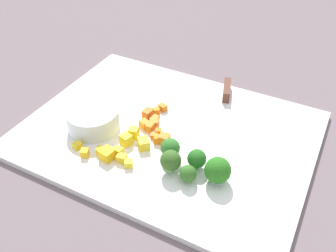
% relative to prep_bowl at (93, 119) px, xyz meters
% --- Properties ---
extents(ground_plane, '(4.00, 4.00, 0.00)m').
position_rel_prep_bowl_xyz_m(ground_plane, '(-0.13, -0.06, -0.03)').
color(ground_plane, slate).
extents(cutting_board, '(0.52, 0.39, 0.01)m').
position_rel_prep_bowl_xyz_m(cutting_board, '(-0.13, -0.06, -0.03)').
color(cutting_board, white).
rests_on(cutting_board, ground_plane).
extents(prep_bowl, '(0.10, 0.10, 0.04)m').
position_rel_prep_bowl_xyz_m(prep_bowl, '(0.00, 0.00, 0.00)').
color(prep_bowl, white).
rests_on(prep_bowl, cutting_board).
extents(chef_knife, '(0.10, 0.28, 0.02)m').
position_rel_prep_bowl_xyz_m(chef_knife, '(-0.20, -0.17, -0.01)').
color(chef_knife, silver).
rests_on(chef_knife, cutting_board).
extents(carrot_dice_0, '(0.02, 0.02, 0.01)m').
position_rel_prep_bowl_xyz_m(carrot_dice_0, '(-0.11, -0.03, -0.02)').
color(carrot_dice_0, orange).
rests_on(carrot_dice_0, cutting_board).
extents(carrot_dice_1, '(0.02, 0.02, 0.01)m').
position_rel_prep_bowl_xyz_m(carrot_dice_1, '(-0.10, -0.05, -0.01)').
color(carrot_dice_1, orange).
rests_on(carrot_dice_1, cutting_board).
extents(carrot_dice_2, '(0.02, 0.02, 0.01)m').
position_rel_prep_bowl_xyz_m(carrot_dice_2, '(-0.08, -0.04, -0.01)').
color(carrot_dice_2, orange).
rests_on(carrot_dice_2, cutting_board).
extents(carrot_dice_3, '(0.02, 0.02, 0.01)m').
position_rel_prep_bowl_xyz_m(carrot_dice_3, '(-0.09, -0.11, -0.01)').
color(carrot_dice_3, orange).
rests_on(carrot_dice_3, cutting_board).
extents(carrot_dice_4, '(0.02, 0.02, 0.01)m').
position_rel_prep_bowl_xyz_m(carrot_dice_4, '(-0.13, -0.02, -0.01)').
color(carrot_dice_4, orange).
rests_on(carrot_dice_4, cutting_board).
extents(carrot_dice_5, '(0.02, 0.02, 0.01)m').
position_rel_prep_bowl_xyz_m(carrot_dice_5, '(-0.08, -0.09, -0.01)').
color(carrot_dice_5, orange).
rests_on(carrot_dice_5, cutting_board).
extents(carrot_dice_6, '(0.02, 0.02, 0.02)m').
position_rel_prep_bowl_xyz_m(carrot_dice_6, '(-0.07, -0.07, -0.01)').
color(carrot_dice_6, orange).
rests_on(carrot_dice_6, cutting_board).
extents(carrot_dice_7, '(0.02, 0.02, 0.01)m').
position_rel_prep_bowl_xyz_m(carrot_dice_7, '(-0.12, -0.04, -0.01)').
color(carrot_dice_7, orange).
rests_on(carrot_dice_7, cutting_board).
extents(carrot_dice_8, '(0.02, 0.02, 0.02)m').
position_rel_prep_bowl_xyz_m(carrot_dice_8, '(-0.14, -0.02, -0.01)').
color(carrot_dice_8, orange).
rests_on(carrot_dice_8, cutting_board).
extents(carrot_dice_9, '(0.01, 0.01, 0.01)m').
position_rel_prep_bowl_xyz_m(carrot_dice_9, '(-0.09, -0.07, -0.01)').
color(carrot_dice_9, orange).
rests_on(carrot_dice_9, cutting_board).
extents(carrot_dice_10, '(0.01, 0.01, 0.01)m').
position_rel_prep_bowl_xyz_m(carrot_dice_10, '(-0.10, -0.04, -0.01)').
color(carrot_dice_10, orange).
rests_on(carrot_dice_10, cutting_board).
extents(pepper_dice_0, '(0.01, 0.01, 0.01)m').
position_rel_prep_bowl_xyz_m(pepper_dice_0, '(-0.05, 0.05, -0.01)').
color(pepper_dice_0, yellow).
rests_on(pepper_dice_0, cutting_board).
extents(pepper_dice_1, '(0.02, 0.02, 0.01)m').
position_rel_prep_bowl_xyz_m(pepper_dice_1, '(-0.11, 0.06, -0.01)').
color(pepper_dice_1, yellow).
rests_on(pepper_dice_1, cutting_board).
extents(pepper_dice_2, '(0.02, 0.02, 0.01)m').
position_rel_prep_bowl_xyz_m(pepper_dice_2, '(-0.10, 0.05, -0.01)').
color(pepper_dice_2, yellow).
rests_on(pepper_dice_2, cutting_board).
extents(pepper_dice_3, '(0.03, 0.03, 0.02)m').
position_rel_prep_bowl_xyz_m(pepper_dice_3, '(-0.11, 0.01, -0.01)').
color(pepper_dice_3, yellow).
rests_on(pepper_dice_3, cutting_board).
extents(pepper_dice_4, '(0.02, 0.02, 0.01)m').
position_rel_prep_bowl_xyz_m(pepper_dice_4, '(-0.03, 0.07, -0.01)').
color(pepper_dice_4, yellow).
rests_on(pepper_dice_4, cutting_board).
extents(pepper_dice_5, '(0.02, 0.02, 0.02)m').
position_rel_prep_bowl_xyz_m(pepper_dice_5, '(-0.08, -0.01, -0.01)').
color(pepper_dice_5, yellow).
rests_on(pepper_dice_5, cutting_board).
extents(pepper_dice_6, '(0.03, 0.03, 0.02)m').
position_rel_prep_bowl_xyz_m(pepper_dice_6, '(-0.07, 0.06, -0.01)').
color(pepper_dice_6, yellow).
rests_on(pepper_dice_6, cutting_board).
extents(pepper_dice_7, '(0.02, 0.01, 0.01)m').
position_rel_prep_bowl_xyz_m(pepper_dice_7, '(-0.08, 0.04, -0.01)').
color(pepper_dice_7, yellow).
rests_on(pepper_dice_7, cutting_board).
extents(pepper_dice_8, '(0.02, 0.02, 0.02)m').
position_rel_prep_bowl_xyz_m(pepper_dice_8, '(-0.08, 0.01, -0.01)').
color(pepper_dice_8, yellow).
rests_on(pepper_dice_8, cutting_board).
extents(pepper_dice_9, '(0.02, 0.02, 0.01)m').
position_rel_prep_bowl_xyz_m(pepper_dice_9, '(-0.01, 0.06, -0.01)').
color(pepper_dice_9, yellow).
rests_on(pepper_dice_9, cutting_board).
extents(broccoli_floret_0, '(0.03, 0.03, 0.04)m').
position_rel_prep_bowl_xyz_m(broccoli_floret_0, '(-0.18, 0.03, 0.00)').
color(broccoli_floret_0, '#82BB6B').
rests_on(broccoli_floret_0, cutting_board).
extents(broccoli_floret_1, '(0.03, 0.03, 0.03)m').
position_rel_prep_bowl_xyz_m(broccoli_floret_1, '(-0.21, 0.04, -0.00)').
color(broccoli_floret_1, '#95C161').
rests_on(broccoli_floret_1, cutting_board).
extents(broccoli_floret_2, '(0.03, 0.03, 0.04)m').
position_rel_prep_bowl_xyz_m(broccoli_floret_2, '(-0.21, 0.01, -0.00)').
color(broccoli_floret_2, '#8BB06B').
rests_on(broccoli_floret_2, cutting_board).
extents(broccoli_floret_3, '(0.03, 0.03, 0.04)m').
position_rel_prep_bowl_xyz_m(broccoli_floret_3, '(-0.16, 0.01, 0.00)').
color(broccoli_floret_3, '#8FBC6B').
rests_on(broccoli_floret_3, cutting_board).
extents(broccoli_floret_4, '(0.04, 0.04, 0.04)m').
position_rel_prep_bowl_xyz_m(broccoli_floret_4, '(-0.25, 0.02, 0.00)').
color(broccoli_floret_4, '#80BD64').
rests_on(broccoli_floret_4, cutting_board).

